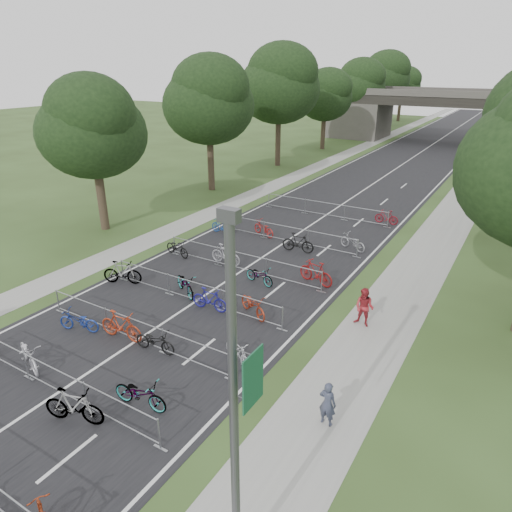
{
  "coord_description": "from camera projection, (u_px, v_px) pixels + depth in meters",
  "views": [
    {
      "loc": [
        12.08,
        -3.45,
        10.24
      ],
      "look_at": [
        0.92,
        14.97,
        1.1
      ],
      "focal_mm": 32.0,
      "sensor_mm": 36.0,
      "label": 1
    }
  ],
  "objects": [
    {
      "name": "road",
      "position": [
        408.0,
        161.0,
        51.85
      ],
      "size": [
        11.0,
        140.0,
        0.01
      ],
      "primitive_type": "cube",
      "color": "black",
      "rests_on": "ground"
    },
    {
      "name": "bike_19",
      "position": [
        316.0,
        273.0,
        22.69
      ],
      "size": [
        2.13,
        1.08,
        1.23
      ],
      "primitive_type": "imported",
      "rotation": [
        0.0,
        0.0,
        4.46
      ],
      "color": "maroon",
      "rests_on": "ground"
    },
    {
      "name": "barrier_row_5",
      "position": [
        285.0,
        234.0,
        28.02
      ],
      "size": [
        9.7,
        0.08,
        1.1
      ],
      "color": "#919499",
      "rests_on": "ground"
    },
    {
      "name": "sidewalk_right",
      "position": [
        485.0,
        168.0,
        48.04
      ],
      "size": [
        3.0,
        140.0,
        0.01
      ],
      "primitive_type": "cube",
      "color": "gray",
      "rests_on": "ground"
    },
    {
      "name": "sidewalk_left",
      "position": [
        346.0,
        154.0,
        55.43
      ],
      "size": [
        2.0,
        140.0,
        0.01
      ],
      "primitive_type": "cube",
      "color": "gray",
      "rests_on": "ground"
    },
    {
      "name": "bike_18",
      "position": [
        260.0,
        275.0,
        22.76
      ],
      "size": [
        1.84,
        0.96,
        0.92
      ],
      "primitive_type": "imported",
      "rotation": [
        0.0,
        0.0,
        1.36
      ],
      "color": "#919499",
      "rests_on": "ground"
    },
    {
      "name": "lamppost",
      "position": [
        235.0,
        413.0,
        8.41
      ],
      "size": [
        0.61,
        0.65,
        8.21
      ],
      "color": "#4C4C51",
      "rests_on": "ground"
    },
    {
      "name": "bike_9",
      "position": [
        121.0,
        326.0,
        18.1
      ],
      "size": [
        2.08,
        0.76,
        1.22
      ],
      "primitive_type": "imported",
      "rotation": [
        0.0,
        0.0,
        1.66
      ],
      "color": "#A03117",
      "rests_on": "ground"
    },
    {
      "name": "tree_left_4",
      "position": [
        359.0,
        85.0,
        65.4
      ],
      "size": [
        7.56,
        7.56,
        11.53
      ],
      "color": "#33261C",
      "rests_on": "ground"
    },
    {
      "name": "bike_21",
      "position": [
        264.0,
        228.0,
        29.11
      ],
      "size": [
        1.98,
        1.27,
        0.98
      ],
      "primitive_type": "imported",
      "rotation": [
        0.0,
        0.0,
        4.35
      ],
      "color": "maroon",
      "rests_on": "ground"
    },
    {
      "name": "bike_17",
      "position": [
        226.0,
        255.0,
        24.94
      ],
      "size": [
        1.9,
        0.57,
        1.14
      ],
      "primitive_type": "imported",
      "rotation": [
        0.0,
        0.0,
        1.55
      ],
      "color": "#99989F",
      "rests_on": "ground"
    },
    {
      "name": "bike_11",
      "position": [
        238.0,
        352.0,
        16.62
      ],
      "size": [
        1.73,
        1.16,
        1.01
      ],
      "primitive_type": "imported",
      "rotation": [
        0.0,
        0.0,
        1.12
      ],
      "color": "#B7B7C0",
      "rests_on": "ground"
    },
    {
      "name": "lane_markings",
      "position": [
        408.0,
        161.0,
        51.85
      ],
      "size": [
        0.12,
        140.0,
        0.0
      ],
      "primitive_type": "cube",
      "color": "silver",
      "rests_on": "ground"
    },
    {
      "name": "bike_5",
      "position": [
        29.0,
        355.0,
        16.44
      ],
      "size": [
        2.14,
        1.33,
        1.06
      ],
      "primitive_type": "imported",
      "rotation": [
        0.0,
        0.0,
        1.23
      ],
      "color": "#BCBAC2",
      "rests_on": "ground"
    },
    {
      "name": "bike_12",
      "position": [
        122.0,
        273.0,
        22.73
      ],
      "size": [
        2.06,
        1.3,
        1.2
      ],
      "primitive_type": "imported",
      "rotation": [
        0.0,
        0.0,
        1.97
      ],
      "color": "#919499",
      "rests_on": "ground"
    },
    {
      "name": "tree_left_2",
      "position": [
        280.0,
        86.0,
        46.19
      ],
      "size": [
        8.4,
        8.4,
        12.81
      ],
      "color": "#33261C",
      "rests_on": "ground"
    },
    {
      "name": "bike_14",
      "position": [
        210.0,
        300.0,
        20.28
      ],
      "size": [
        1.81,
        0.64,
        1.07
      ],
      "primitive_type": "imported",
      "rotation": [
        0.0,
        0.0,
        1.65
      ],
      "color": "navy",
      "rests_on": "ground"
    },
    {
      "name": "bike_23",
      "position": [
        353.0,
        242.0,
        26.92
      ],
      "size": [
        1.95,
        1.28,
        0.97
      ],
      "primitive_type": "imported",
      "rotation": [
        0.0,
        0.0,
        4.34
      ],
      "color": "gray",
      "rests_on": "ground"
    },
    {
      "name": "bike_27",
      "position": [
        386.0,
        217.0,
        31.27
      ],
      "size": [
        1.65,
        0.52,
        0.98
      ],
      "primitive_type": "imported",
      "rotation": [
        0.0,
        0.0,
        4.67
      ],
      "color": "maroon",
      "rests_on": "ground"
    },
    {
      "name": "tree_left_6",
      "position": [
        403.0,
        85.0,
        84.62
      ],
      "size": [
        6.72,
        6.72,
        10.25
      ],
      "color": "#33261C",
      "rests_on": "ground"
    },
    {
      "name": "bike_6",
      "position": [
        74.0,
        406.0,
        13.87
      ],
      "size": [
        2.09,
        1.17,
        1.21
      ],
      "primitive_type": "imported",
      "rotation": [
        0.0,
        0.0,
        1.89
      ],
      "color": "#919499",
      "rests_on": "ground"
    },
    {
      "name": "pedestrian_a",
      "position": [
        327.0,
        404.0,
        13.75
      ],
      "size": [
        0.58,
        0.4,
        1.52
      ],
      "primitive_type": "imported",
      "rotation": [
        0.0,
        0.0,
        3.07
      ],
      "color": "#32374B",
      "rests_on": "ground"
    },
    {
      "name": "tree_left_3",
      "position": [
        326.0,
        96.0,
        56.27
      ],
      "size": [
        6.72,
        6.72,
        10.25
      ],
      "color": "#33261C",
      "rests_on": "ground"
    },
    {
      "name": "bike_10",
      "position": [
        155.0,
        341.0,
        17.37
      ],
      "size": [
        1.82,
        0.81,
        0.93
      ],
      "primitive_type": "imported",
      "rotation": [
        0.0,
        0.0,
        1.68
      ],
      "color": "black",
      "rests_on": "ground"
    },
    {
      "name": "barrier_row_4",
      "position": [
        241.0,
        262.0,
        24.08
      ],
      "size": [
        9.7,
        0.08,
        1.1
      ],
      "color": "#919499",
      "rests_on": "ground"
    },
    {
      "name": "tree_left_0",
      "position": [
        92.0,
        129.0,
        27.92
      ],
      "size": [
        6.72,
        6.72,
        10.25
      ],
      "color": "#33261C",
      "rests_on": "ground"
    },
    {
      "name": "overpass_bridge",
      "position": [
        440.0,
        116.0,
        62.29
      ],
      "size": [
        31.0,
        8.0,
        7.05
      ],
      "color": "#4A4942",
      "rests_on": "ground"
    },
    {
      "name": "bike_16",
      "position": [
        177.0,
        248.0,
        26.07
      ],
      "size": [
        1.98,
        1.02,
        0.99
      ],
      "primitive_type": "imported",
      "rotation": [
        0.0,
        0.0,
        1.37
      ],
      "color": "black",
      "rests_on": "ground"
    },
    {
      "name": "tree_left_5",
      "position": [
        384.0,
        77.0,
        74.54
      ],
      "size": [
        8.4,
        8.4,
        12.81
      ],
      "color": "#33261C",
      "rests_on": "ground"
    },
    {
      "name": "bike_22",
      "position": [
        298.0,
        243.0,
        26.56
      ],
      "size": [
        1.98,
        0.76,
        1.16
      ],
      "primitive_type": "imported",
      "rotation": [
        0.0,
        0.0,
        1.68
      ],
      "color": "black",
      "rests_on": "ground"
    },
    {
      "name": "barrier_row_3",
      "position": [
        194.0,
        292.0,
        20.93
      ],
      "size": [
        9.7,
        0.08,
        1.1
      ],
      "color": "#919499",
      "rests_on": "ground"
    },
    {
      "name": "bike_7",
      "position": [
        140.0,
        394.0,
        14.53
      ],
      "size": [
        2.04,
        0.92,
        1.03
      ],
      "primitive_type": "imported",
      "rotation": [
        0.0,
        0.0,
        1.69
      ],
      "color": "#919499",
      "rests_on": "ground"
    },
    {
      "name": "tree_left_1",
      "position": [
        209.0,
        102.0,
        37.05
      ],
      "size": [
        7.56,
        7.56,
        11.53
      ],
      "color": "#33261C",
      "rests_on": "ground"
    },
    {
      "name": "barrier_row_6",
      "position": [
        324.0,
        209.0,
        32.74
      ],
      "size": [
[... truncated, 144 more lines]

